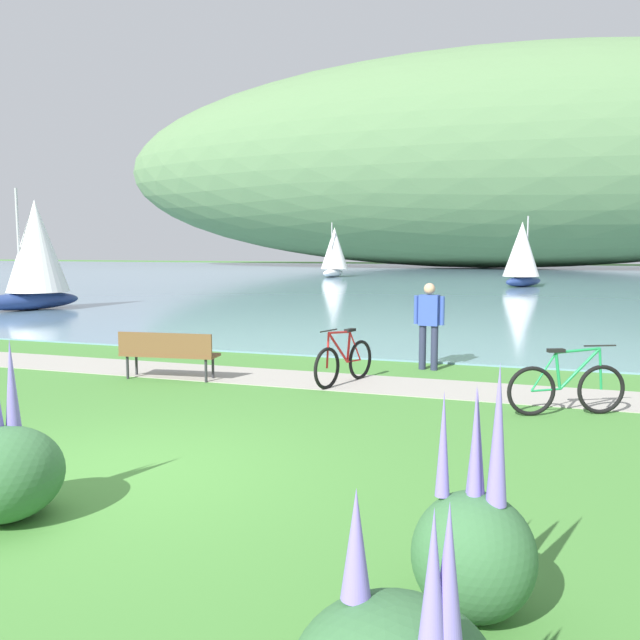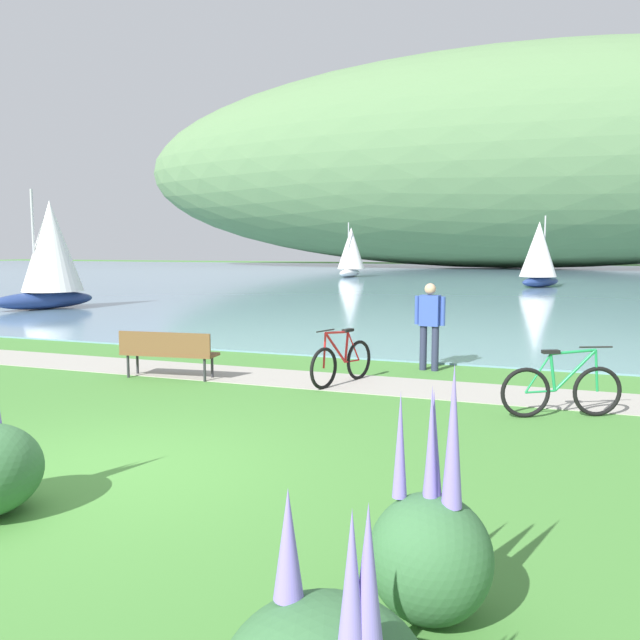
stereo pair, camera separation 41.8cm
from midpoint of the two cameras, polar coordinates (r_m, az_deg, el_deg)
name	(u,v)px [view 1 (the left image)]	position (r m, az deg, el deg)	size (l,w,h in m)	color
ground_plane	(126,474)	(7.46, -18.24, -12.71)	(200.00, 200.00, 0.00)	#478438
bay_water	(481,278)	(53.56, 13.71, 3.63)	(180.00, 80.00, 0.04)	#6B8EA8
distant_hillside	(488,161)	(79.49, 14.34, 13.38)	(93.27, 28.00, 24.69)	#567A4C
shoreline_path	(297,379)	(11.96, -3.00, -5.18)	(60.00, 1.50, 0.01)	#A39E93
park_bench_near_camera	(168,351)	(12.19, -14.14, -2.68)	(1.84, 0.67, 0.88)	brown
bicycle_leaning_near_bench	(567,388)	(9.95, 19.69, -5.60)	(1.64, 0.78, 1.01)	black
bicycle_beside_path	(344,362)	(11.47, 1.08, -3.68)	(0.60, 1.70, 1.01)	black
person_at_shoreline	(429,320)	(12.88, 8.61, -0.04)	(0.61, 0.26, 1.71)	#282D47
echium_bush_closest_to_camera	(4,470)	(6.60, -27.63, -11.61)	(1.02, 1.02, 1.61)	#386B3D
echium_bush_beside_closest	(474,547)	(4.51, 10.60, -19.00)	(0.80, 0.80, 1.70)	#386B3D
sailboat_nearest_to_shore	(334,251)	(52.94, 1.03, 6.02)	(2.28, 3.74, 4.36)	white
sailboat_mid_bay	(522,254)	(41.10, 16.99, 5.59)	(2.95, 3.67, 4.26)	navy
sailboat_toward_hillside	(35,253)	(27.21, -24.07, 5.35)	(3.04, 3.98, 4.55)	navy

